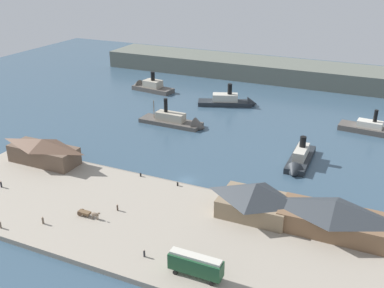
{
  "coord_description": "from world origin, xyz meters",
  "views": [
    {
      "loc": [
        44.23,
        -93.51,
        54.83
      ],
      "look_at": [
        -6.83,
        18.41,
        2.0
      ],
      "focal_mm": 41.79,
      "sensor_mm": 36.0,
      "label": 1
    }
  ],
  "objects": [
    {
      "name": "mooring_post_west",
      "position": [
        0.09,
        -5.43,
        1.65
      ],
      "size": [
        0.44,
        0.44,
        0.9
      ],
      "primitive_type": "cylinder",
      "color": "black",
      "rests_on": "quay_promenade"
    },
    {
      "name": "ferry_approaching_east",
      "position": [
        -19.32,
        35.37,
        1.3
      ],
      "size": [
        24.28,
        7.34,
        11.4
      ],
      "color": "#514C47",
      "rests_on": "ground"
    },
    {
      "name": "pedestrian_near_east_shed",
      "position": [
        -39.41,
        -24.3,
        1.99
      ],
      "size": [
        0.43,
        0.43,
        1.73
      ],
      "color": "#232328",
      "rests_on": "quay_promenade"
    },
    {
      "name": "ferry_shed_east_terminal",
      "position": [
        38.19,
        -9.79,
        4.88
      ],
      "size": [
        22.27,
        10.21,
        7.24
      ],
      "color": "brown",
      "rests_on": "quay_promenade"
    },
    {
      "name": "ferry_shed_customs_shed",
      "position": [
        21.42,
        -10.03,
        5.04
      ],
      "size": [
        15.6,
        11.05,
        7.54
      ],
      "color": "#847056",
      "rests_on": "quay_promenade"
    },
    {
      "name": "pedestrian_near_west_shed",
      "position": [
        -18.69,
        -32.71,
        1.99
      ],
      "size": [
        0.43,
        0.43,
        1.74
      ],
      "color": "#6B5B4C",
      "rests_on": "quay_promenade"
    },
    {
      "name": "street_tram",
      "position": [
        18.01,
        -34.51,
        3.79
      ],
      "size": [
        10.06,
        2.67,
        4.46
      ],
      "color": "#1E4C2D",
      "rests_on": "quay_promenade"
    },
    {
      "name": "ferry_outer_harbor",
      "position": [
        24.7,
        21.38,
        1.48
      ],
      "size": [
        5.69,
        20.42,
        9.04
      ],
      "color": "#23282D",
      "rests_on": "ground"
    },
    {
      "name": "ferry_departing_north",
      "position": [
        -10.7,
        64.14,
        1.58
      ],
      "size": [
        23.28,
        13.27,
        10.38
      ],
      "color": "#23282D",
      "rests_on": "ground"
    },
    {
      "name": "pedestrian_standing_center",
      "position": [
        6.81,
        -33.51,
        1.91
      ],
      "size": [
        0.39,
        0.39,
        1.56
      ],
      "color": "#232328",
      "rests_on": "quay_promenade"
    },
    {
      "name": "seawall_edge",
      "position": [
        0.0,
        -3.6,
        0.5
      ],
      "size": [
        110.0,
        0.8,
        1.0
      ],
      "primitive_type": "cube",
      "color": "gray",
      "rests_on": "ground"
    },
    {
      "name": "far_headland",
      "position": [
        0.0,
        110.0,
        4.0
      ],
      "size": [
        180.0,
        24.0,
        8.0
      ],
      "primitive_type": "cube",
      "color": "#60665B",
      "rests_on": "ground"
    },
    {
      "name": "mooring_post_center_east",
      "position": [
        -10.92,
        -4.87,
        1.65
      ],
      "size": [
        0.44,
        0.44,
        0.9
      ],
      "primitive_type": "cylinder",
      "color": "black",
      "rests_on": "quay_promenade"
    },
    {
      "name": "ferry_approaching_west",
      "position": [
        -50.22,
        68.49,
        1.64
      ],
      "size": [
        20.56,
        8.88,
        10.47
      ],
      "color": "#514C47",
      "rests_on": "ground"
    },
    {
      "name": "ferry_moored_east",
      "position": [
        43.14,
        55.8,
        1.31
      ],
      "size": [
        21.32,
        8.02,
        9.95
      ],
      "color": "#514C47",
      "rests_on": "ground"
    },
    {
      "name": "ground_plane",
      "position": [
        0.0,
        0.0,
        0.0
      ],
      "size": [
        320.0,
        320.0,
        0.0
      ],
      "primitive_type": "plane",
      "color": "#385166"
    },
    {
      "name": "pedestrian_walking_east",
      "position": [
        -7.12,
        -21.53,
        1.92
      ],
      "size": [
        0.39,
        0.39,
        1.58
      ],
      "color": "#4C3D33",
      "rests_on": "quay_promenade"
    },
    {
      "name": "pedestrian_at_waters_edge",
      "position": [
        -25.77,
        -37.68,
        1.94
      ],
      "size": [
        0.4,
        0.4,
        1.62
      ],
      "color": "#6B5B4C",
      "rests_on": "quay_promenade"
    },
    {
      "name": "horse_cart",
      "position": [
        -11.41,
        -26.44,
        2.13
      ],
      "size": [
        5.74,
        1.41,
        1.87
      ],
      "color": "brown",
      "rests_on": "quay_promenade"
    },
    {
      "name": "quay_promenade",
      "position": [
        0.0,
        -22.0,
        0.6
      ],
      "size": [
        110.0,
        36.0,
        1.2
      ],
      "primitive_type": "cube",
      "color": "#9E9384",
      "rests_on": "ground"
    },
    {
      "name": "ferry_shed_west_terminal",
      "position": [
        -39.37,
        -8.64,
        4.76
      ],
      "size": [
        19.95,
        7.91,
        7.02
      ],
      "color": "brown",
      "rests_on": "quay_promenade"
    }
  ]
}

